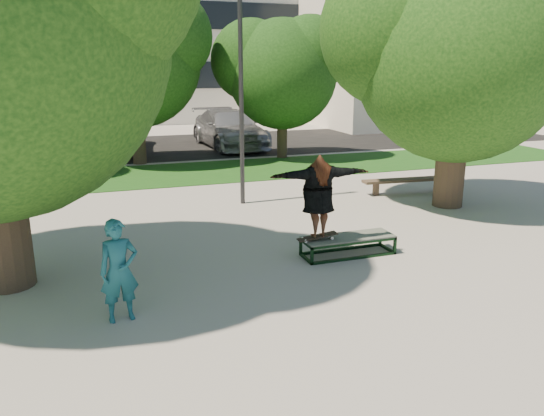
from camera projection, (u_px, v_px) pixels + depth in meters
name	position (u px, v px, depth m)	size (l,w,h in m)	color
ground	(267.00, 275.00, 9.28)	(120.00, 120.00, 0.00)	#9B968E
grass_strip	(207.00, 172.00, 18.27)	(30.00, 4.00, 0.02)	#164814
asphalt_strip	(154.00, 147.00, 23.88)	(40.00, 8.00, 0.01)	black
tree_right	(456.00, 43.00, 12.90)	(6.24, 5.33, 6.51)	#38281E
bg_tree_mid	(131.00, 52.00, 18.92)	(5.76, 4.92, 6.24)	#38281E
bg_tree_right	(280.00, 67.00, 20.33)	(5.04, 4.31, 5.43)	#38281E
lamppost	(241.00, 82.00, 13.34)	(0.25, 0.15, 6.11)	#2D2D30
side_building	(423.00, 59.00, 34.01)	(15.00, 10.00, 8.00)	white
grind_box	(348.00, 245.00, 10.25)	(1.80, 0.60, 0.38)	black
skater_rig	(318.00, 196.00, 9.78)	(1.93, 0.62, 1.63)	white
bystander	(119.00, 271.00, 7.49)	(0.55, 0.36, 1.50)	#1A5A65
bench	(409.00, 181.00, 15.20)	(2.82, 0.61, 0.43)	brown
car_dark	(33.00, 134.00, 22.57)	(1.58, 4.53, 1.49)	black
car_grey	(112.00, 133.00, 22.55)	(2.56, 5.56, 1.54)	#515256
car_silver_b	(229.00, 129.00, 23.81)	(2.31, 5.67, 1.65)	#A4A4A9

